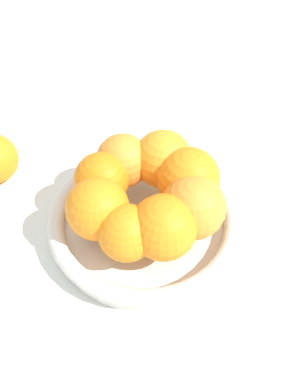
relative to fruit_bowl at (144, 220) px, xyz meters
The scene contains 3 objects.
ground_plane 0.02m from the fruit_bowl, ahead, with size 4.00×4.00×0.00m, color silver.
fruit_bowl is the anchor object (origin of this frame).
orange_pile 0.06m from the fruit_bowl, 121.12° to the left, with size 0.19×0.19×0.08m.
Camera 1 is at (0.28, 0.12, 0.41)m, focal length 35.00 mm.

